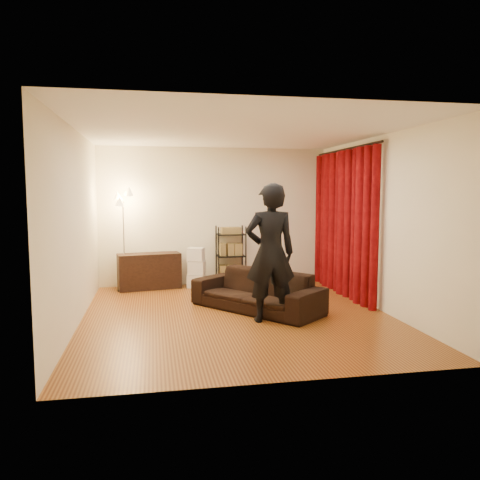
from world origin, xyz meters
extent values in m
plane|color=#925D24|center=(0.00, 0.00, 0.00)|extent=(5.00, 5.00, 0.00)
plane|color=white|center=(0.00, 0.00, 2.70)|extent=(5.00, 5.00, 0.00)
plane|color=white|center=(0.00, 2.50, 1.35)|extent=(5.00, 0.00, 5.00)
plane|color=white|center=(0.00, -2.50, 1.35)|extent=(5.00, 0.00, 5.00)
plane|color=white|center=(-2.25, 0.00, 1.35)|extent=(0.00, 5.00, 5.00)
plane|color=white|center=(2.25, 0.00, 1.35)|extent=(0.00, 5.00, 5.00)
cylinder|color=black|center=(2.15, 1.12, 2.58)|extent=(0.04, 2.65, 0.04)
imported|color=black|center=(0.36, 0.26, 0.31)|extent=(1.96, 2.13, 0.61)
imported|color=black|center=(0.41, -0.38, 0.98)|extent=(0.72, 0.48, 1.96)
cube|color=black|center=(-1.30, 2.23, 0.34)|extent=(1.21, 0.63, 0.67)
camera|label=1|loc=(-1.21, -6.71, 1.84)|focal=35.00mm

